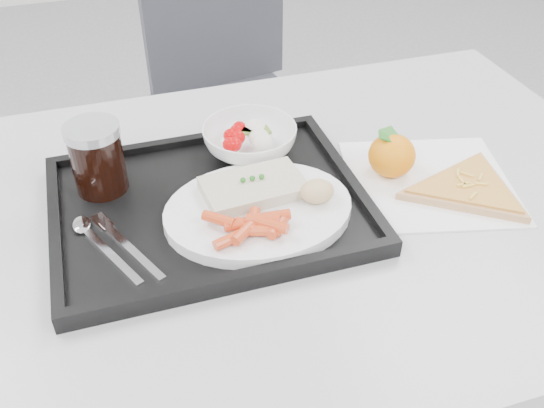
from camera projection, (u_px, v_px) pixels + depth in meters
The scene contains 14 objects.
table at pixel (271, 239), 0.95m from camera, with size 1.20×0.80×0.75m.
chair at pixel (227, 78), 1.70m from camera, with size 0.49×0.49×0.93m.
tray at pixel (209, 206), 0.89m from camera, with size 0.45×0.35×0.03m.
dinner_plate at pixel (258, 211), 0.86m from camera, with size 0.27×0.27×0.02m.
fish_fillet at pixel (253, 187), 0.87m from camera, with size 0.15×0.10×0.03m.
bread_roll at pixel (317, 191), 0.86m from camera, with size 0.05×0.05×0.03m.
salad_bowl at pixel (250, 140), 0.98m from camera, with size 0.15×0.15×0.05m.
cola_glass at pixel (97, 157), 0.88m from camera, with size 0.08×0.08×0.11m.
cutlery at pixel (106, 240), 0.82m from camera, with size 0.12×0.16×0.01m.
napkin at pixel (429, 182), 0.95m from camera, with size 0.30×0.29×0.00m.
tangerine at pixel (392, 155), 0.95m from camera, with size 0.09×0.09×0.07m.
pizza_slice at pixel (468, 188), 0.92m from camera, with size 0.26×0.26×0.02m.
carrot_pile at pixel (254, 225), 0.80m from camera, with size 0.12×0.07×0.02m.
salad_contents at pixel (249, 135), 0.97m from camera, with size 0.08×0.08×0.03m.
Camera 1 is at (-0.21, -0.38, 1.31)m, focal length 40.00 mm.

